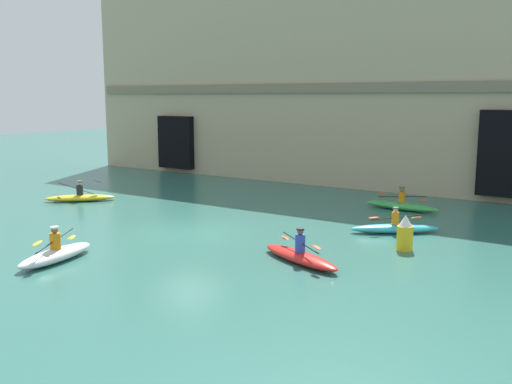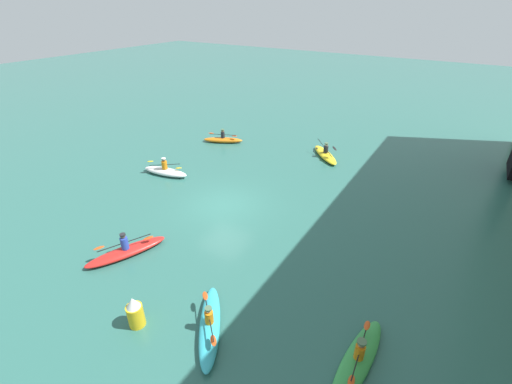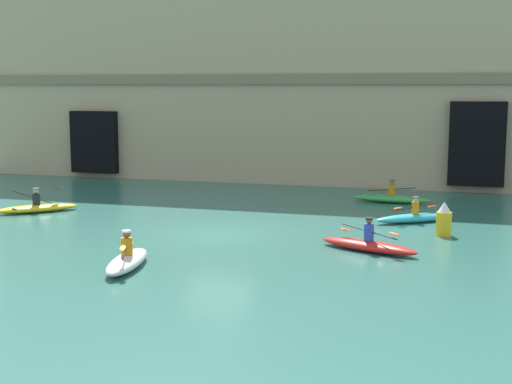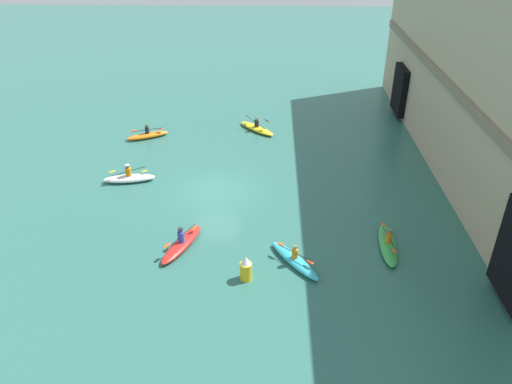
{
  "view_description": "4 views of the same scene",
  "coord_description": "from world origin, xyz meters",
  "px_view_note": "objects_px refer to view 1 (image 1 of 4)",
  "views": [
    {
      "loc": [
        14.17,
        -16.43,
        5.21
      ],
      "look_at": [
        1.05,
        3.13,
        1.27
      ],
      "focal_mm": 40.0,
      "sensor_mm": 36.0,
      "label": 1
    },
    {
      "loc": [
        12.41,
        9.89,
        9.77
      ],
      "look_at": [
        -0.14,
        1.97,
        1.34
      ],
      "focal_mm": 24.0,
      "sensor_mm": 36.0,
      "label": 2
    },
    {
      "loc": [
        8.51,
        -23.92,
        5.34
      ],
      "look_at": [
        0.38,
        3.45,
        1.09
      ],
      "focal_mm": 50.0,
      "sensor_mm": 36.0,
      "label": 3
    },
    {
      "loc": [
        25.3,
        3.19,
        14.78
      ],
      "look_at": [
        1.91,
        2.46,
        1.09
      ],
      "focal_mm": 35.0,
      "sensor_mm": 36.0,
      "label": 4
    }
  ],
  "objects_px": {
    "kayak_yellow": "(80,197)",
    "kayak_red": "(300,256)",
    "kayak_cyan": "(395,228)",
    "kayak_green": "(401,205)",
    "marker_buoy": "(405,234)",
    "kayak_white": "(56,254)"
  },
  "relations": [
    {
      "from": "kayak_white",
      "to": "marker_buoy",
      "type": "bearing_deg",
      "value": -59.2
    },
    {
      "from": "kayak_cyan",
      "to": "kayak_white",
      "type": "xyz_separation_m",
      "value": [
        -7.64,
        -9.77,
        0.04
      ]
    },
    {
      "from": "kayak_cyan",
      "to": "kayak_yellow",
      "type": "distance_m",
      "value": 15.84
    },
    {
      "from": "kayak_red",
      "to": "kayak_white",
      "type": "height_order",
      "value": "kayak_white"
    },
    {
      "from": "kayak_red",
      "to": "kayak_white",
      "type": "xyz_separation_m",
      "value": [
        -6.55,
        -4.25,
        0.03
      ]
    },
    {
      "from": "kayak_white",
      "to": "marker_buoy",
      "type": "distance_m",
      "value": 11.6
    },
    {
      "from": "kayak_cyan",
      "to": "marker_buoy",
      "type": "relative_size",
      "value": 2.6
    },
    {
      "from": "kayak_green",
      "to": "kayak_cyan",
      "type": "bearing_deg",
      "value": 110.52
    },
    {
      "from": "kayak_green",
      "to": "marker_buoy",
      "type": "distance_m",
      "value": 7.32
    },
    {
      "from": "kayak_green",
      "to": "kayak_white",
      "type": "bearing_deg",
      "value": 70.29
    },
    {
      "from": "marker_buoy",
      "to": "kayak_yellow",
      "type": "bearing_deg",
      "value": -179.9
    },
    {
      "from": "kayak_green",
      "to": "kayak_yellow",
      "type": "height_order",
      "value": "kayak_green"
    },
    {
      "from": "kayak_green",
      "to": "marker_buoy",
      "type": "height_order",
      "value": "marker_buoy"
    },
    {
      "from": "kayak_yellow",
      "to": "marker_buoy",
      "type": "bearing_deg",
      "value": 136.26
    },
    {
      "from": "kayak_red",
      "to": "kayak_cyan",
      "type": "bearing_deg",
      "value": -79.22
    },
    {
      "from": "kayak_red",
      "to": "kayak_white",
      "type": "distance_m",
      "value": 7.81
    },
    {
      "from": "kayak_yellow",
      "to": "kayak_red",
      "type": "xyz_separation_m",
      "value": [
        14.59,
        -3.25,
        0.01
      ]
    },
    {
      "from": "kayak_green",
      "to": "marker_buoy",
      "type": "bearing_deg",
      "value": 114.26
    },
    {
      "from": "kayak_green",
      "to": "kayak_red",
      "type": "xyz_separation_m",
      "value": [
        0.3,
        -10.13,
        0.01
      ]
    },
    {
      "from": "kayak_green",
      "to": "kayak_red",
      "type": "height_order",
      "value": "kayak_red"
    },
    {
      "from": "kayak_red",
      "to": "marker_buoy",
      "type": "distance_m",
      "value": 4.0
    },
    {
      "from": "kayak_red",
      "to": "kayak_yellow",
      "type": "bearing_deg",
      "value": 9.4
    }
  ]
}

